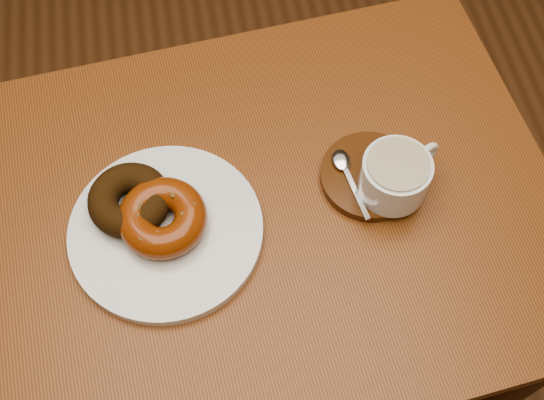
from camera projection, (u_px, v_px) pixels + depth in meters
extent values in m
plane|color=brown|center=(172.00, 237.00, 1.71)|extent=(6.00, 6.00, 0.00)
cube|color=brown|center=(257.00, 215.00, 0.91)|extent=(0.86, 0.68, 0.03)
cylinder|color=#472514|center=(504.00, 396.00, 1.17)|extent=(0.04, 0.04, 0.72)
cylinder|color=#472514|center=(46.00, 231.00, 1.32)|extent=(0.04, 0.04, 0.72)
cylinder|color=#472514|center=(398.00, 148.00, 1.41)|extent=(0.04, 0.04, 0.72)
cylinder|color=silver|center=(166.00, 231.00, 0.87)|extent=(0.26, 0.26, 0.02)
torus|color=black|center=(129.00, 200.00, 0.86)|extent=(0.12, 0.12, 0.04)
torus|color=maroon|center=(163.00, 218.00, 0.85)|extent=(0.11, 0.11, 0.04)
cube|color=#4F381A|center=(189.00, 207.00, 0.84)|extent=(0.01, 0.00, 0.00)
cube|color=#4F381A|center=(186.00, 199.00, 0.84)|extent=(0.01, 0.01, 0.00)
cube|color=#4F381A|center=(181.00, 192.00, 0.85)|extent=(0.01, 0.01, 0.00)
cube|color=#4F381A|center=(172.00, 188.00, 0.85)|extent=(0.01, 0.01, 0.00)
cube|color=#4F381A|center=(163.00, 186.00, 0.85)|extent=(0.01, 0.01, 0.00)
cube|color=#4F381A|center=(153.00, 188.00, 0.85)|extent=(0.01, 0.01, 0.00)
cube|color=#4F381A|center=(144.00, 192.00, 0.85)|extent=(0.01, 0.01, 0.00)
cube|color=#4F381A|center=(137.00, 198.00, 0.84)|extent=(0.01, 0.01, 0.00)
cube|color=#4F381A|center=(132.00, 207.00, 0.84)|extent=(0.01, 0.01, 0.00)
cube|color=#4F381A|center=(131.00, 216.00, 0.83)|extent=(0.01, 0.00, 0.00)
cube|color=#4F381A|center=(134.00, 224.00, 0.83)|extent=(0.01, 0.01, 0.00)
cube|color=#4F381A|center=(140.00, 231.00, 0.82)|extent=(0.01, 0.01, 0.00)
cube|color=#4F381A|center=(148.00, 236.00, 0.82)|extent=(0.01, 0.01, 0.00)
cube|color=#4F381A|center=(158.00, 238.00, 0.82)|extent=(0.01, 0.01, 0.00)
cube|color=#4F381A|center=(168.00, 236.00, 0.82)|extent=(0.01, 0.01, 0.00)
cube|color=#4F381A|center=(178.00, 231.00, 0.82)|extent=(0.01, 0.01, 0.00)
cube|color=#4F381A|center=(185.00, 224.00, 0.83)|extent=(0.01, 0.01, 0.00)
cube|color=#4F381A|center=(189.00, 216.00, 0.83)|extent=(0.01, 0.01, 0.00)
cylinder|color=#3D1D08|center=(370.00, 176.00, 0.91)|extent=(0.14, 0.14, 0.01)
cylinder|color=silver|center=(395.00, 177.00, 0.87)|extent=(0.09, 0.09, 0.06)
cylinder|color=brown|center=(399.00, 164.00, 0.84)|extent=(0.08, 0.08, 0.00)
torus|color=silver|center=(425.00, 155.00, 0.88)|extent=(0.04, 0.03, 0.04)
ellipsoid|color=silver|center=(341.00, 160.00, 0.91)|extent=(0.02, 0.03, 0.01)
cube|color=silver|center=(355.00, 190.00, 0.89)|extent=(0.02, 0.09, 0.00)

